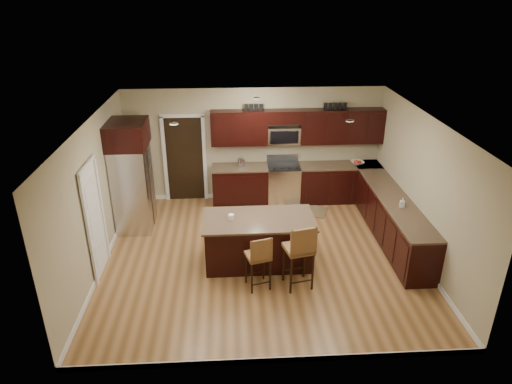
{
  "coord_description": "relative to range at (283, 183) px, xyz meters",
  "views": [
    {
      "loc": [
        -0.56,
        -7.51,
        4.82
      ],
      "look_at": [
        -0.09,
        0.4,
        1.2
      ],
      "focal_mm": 32.0,
      "sensor_mm": 36.0,
      "label": 1
    }
  ],
  "objects": [
    {
      "name": "wall_right",
      "position": [
        2.32,
        -2.45,
        0.88
      ],
      "size": [
        0.0,
        5.5,
        5.5
      ],
      "primitive_type": "plane",
      "rotation": [
        1.57,
        0.0,
        -1.57
      ],
      "color": "tan",
      "rests_on": "floor"
    },
    {
      "name": "stool_mid",
      "position": [
        -0.8,
        -3.46,
        0.17
      ],
      "size": [
        0.47,
        0.47,
        1.03
      ],
      "rotation": [
        0.0,
        0.0,
        0.27
      ],
      "color": "olive",
      "rests_on": "floor"
    },
    {
      "name": "doorway",
      "position": [
        -2.33,
        0.28,
        0.56
      ],
      "size": [
        0.85,
        0.03,
        2.06
      ],
      "primitive_type": "cube",
      "color": "black",
      "rests_on": "floor"
    },
    {
      "name": "base_cabinets",
      "position": [
        1.22,
        -1.01,
        -0.01
      ],
      "size": [
        4.02,
        3.96,
        0.92
      ],
      "color": "black",
      "rests_on": "floor"
    },
    {
      "name": "microwave",
      "position": [
        0.0,
        0.15,
        1.15
      ],
      "size": [
        0.76,
        0.31,
        0.4
      ],
      "primitive_type": "cube",
      "color": "silver",
      "rests_on": "upper_cabinets"
    },
    {
      "name": "wall_back",
      "position": [
        -0.68,
        0.3,
        0.88
      ],
      "size": [
        6.0,
        0.0,
        6.0
      ],
      "primitive_type": "plane",
      "rotation": [
        1.57,
        0.0,
        0.0
      ],
      "color": "tan",
      "rests_on": "floor"
    },
    {
      "name": "refrigerator",
      "position": [
        -3.3,
        -1.09,
        0.73
      ],
      "size": [
        0.79,
        0.98,
        2.35
      ],
      "color": "silver",
      "rests_on": "floor"
    },
    {
      "name": "floor",
      "position": [
        -0.68,
        -2.45,
        -0.47
      ],
      "size": [
        6.0,
        6.0,
        0.0
      ],
      "primitive_type": "plane",
      "color": "olive",
      "rests_on": "ground"
    },
    {
      "name": "soap_bottle",
      "position": [
        2.02,
        -2.3,
        0.54
      ],
      "size": [
        0.1,
        0.1,
        0.18
      ],
      "primitive_type": "imported",
      "rotation": [
        0.0,
        0.0,
        -0.21
      ],
      "color": "#B2B2B2",
      "rests_on": "base_cabinets"
    },
    {
      "name": "wall_left",
      "position": [
        -3.68,
        -2.45,
        0.88
      ],
      "size": [
        0.0,
        5.5,
        5.5
      ],
      "primitive_type": "plane",
      "rotation": [
        1.57,
        0.0,
        1.57
      ],
      "color": "tan",
      "rests_on": "floor"
    },
    {
      "name": "ceiling",
      "position": [
        -0.68,
        -2.45,
        2.23
      ],
      "size": [
        6.0,
        6.0,
        0.0
      ],
      "primitive_type": "plane",
      "rotation": [
        3.14,
        0.0,
        0.0
      ],
      "color": "silver",
      "rests_on": "wall_back"
    },
    {
      "name": "upper_cabinets",
      "position": [
        0.36,
        0.13,
        1.37
      ],
      "size": [
        4.0,
        0.33,
        0.8
      ],
      "color": "black",
      "rests_on": "wall_back"
    },
    {
      "name": "range",
      "position": [
        0.0,
        0.0,
        0.0
      ],
      "size": [
        0.76,
        0.64,
        1.11
      ],
      "color": "silver",
      "rests_on": "floor"
    },
    {
      "name": "pantry_door",
      "position": [
        -3.66,
        -2.75,
        0.55
      ],
      "size": [
        0.03,
        0.8,
        2.04
      ],
      "primitive_type": "cube",
      "color": "white",
      "rests_on": "floor"
    },
    {
      "name": "stool_right",
      "position": [
        -0.11,
        -3.47,
        0.29
      ],
      "size": [
        0.55,
        0.55,
        1.23
      ],
      "rotation": [
        0.0,
        0.0,
        0.22
      ],
      "color": "olive",
      "rests_on": "floor"
    },
    {
      "name": "fruit_bowl",
      "position": [
        1.76,
        -0.0,
        0.49
      ],
      "size": [
        0.35,
        0.35,
        0.07
      ],
      "primitive_type": "imported",
      "rotation": [
        0.0,
        0.0,
        0.18
      ],
      "color": "silver",
      "rests_on": "base_cabinets"
    },
    {
      "name": "floor_mat",
      "position": [
        0.52,
        -0.53,
        -0.47
      ],
      "size": [
        1.07,
        0.91,
        0.01
      ],
      "primitive_type": "cube",
      "rotation": [
        0.0,
        0.0,
        -0.42
      ],
      "color": "brown",
      "rests_on": "floor"
    },
    {
      "name": "canister_tall",
      "position": [
        -1.02,
        -0.0,
        0.55
      ],
      "size": [
        0.12,
        0.12,
        0.21
      ],
      "primitive_type": "cylinder",
      "color": "silver",
      "rests_on": "base_cabinets"
    },
    {
      "name": "island",
      "position": [
        -0.76,
        -2.62,
        -0.04
      ],
      "size": [
        2.06,
        1.09,
        0.92
      ],
      "rotation": [
        0.0,
        0.0,
        0.01
      ],
      "color": "black",
      "rests_on": "floor"
    },
    {
      "name": "canister_short",
      "position": [
        -0.96,
        -0.0,
        0.54
      ],
      "size": [
        0.11,
        0.11,
        0.18
      ],
      "primitive_type": "cylinder",
      "color": "silver",
      "rests_on": "base_cabinets"
    },
    {
      "name": "island_jar",
      "position": [
        -1.26,
        -2.62,
        0.5
      ],
      "size": [
        0.1,
        0.1,
        0.1
      ],
      "primitive_type": "cylinder",
      "color": "white",
      "rests_on": "island"
    },
    {
      "name": "letter_decor",
      "position": [
        0.22,
        0.13,
        1.82
      ],
      "size": [
        2.2,
        0.03,
        0.15
      ],
      "primitive_type": null,
      "color": "black",
      "rests_on": "upper_cabinets"
    }
  ]
}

